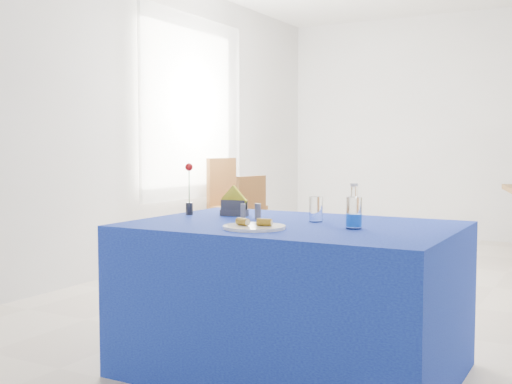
# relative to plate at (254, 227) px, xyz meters

# --- Properties ---
(floor) EXTENTS (7.00, 7.00, 0.00)m
(floor) POSITION_rel_plate_xyz_m (0.11, 2.05, -0.77)
(floor) COLOR beige
(floor) RESTS_ON ground
(room_shell) EXTENTS (7.00, 7.00, 7.00)m
(room_shell) POSITION_rel_plate_xyz_m (0.11, 2.05, 0.98)
(room_shell) COLOR silver
(room_shell) RESTS_ON ground
(window_pane) EXTENTS (0.04, 1.50, 1.60)m
(window_pane) POSITION_rel_plate_xyz_m (-2.36, 2.85, 0.78)
(window_pane) COLOR white
(window_pane) RESTS_ON room_shell
(curtain) EXTENTS (0.04, 1.75, 1.85)m
(curtain) POSITION_rel_plate_xyz_m (-2.29, 2.85, 0.78)
(curtain) COLOR white
(curtain) RESTS_ON room_shell
(plate) EXTENTS (0.30, 0.30, 0.01)m
(plate) POSITION_rel_plate_xyz_m (0.00, 0.00, 0.00)
(plate) COLOR white
(plate) RESTS_ON blue_table
(drinking_glass) EXTENTS (0.07, 0.07, 0.13)m
(drinking_glass) POSITION_rel_plate_xyz_m (0.14, 0.40, 0.06)
(drinking_glass) COLOR white
(drinking_glass) RESTS_ON blue_table
(salt_shaker) EXTENTS (0.03, 0.03, 0.08)m
(salt_shaker) POSITION_rel_plate_xyz_m (-0.23, 0.30, 0.04)
(salt_shaker) COLOR slate
(salt_shaker) RESTS_ON blue_table
(pepper_shaker) EXTENTS (0.03, 0.03, 0.08)m
(pepper_shaker) POSITION_rel_plate_xyz_m (-0.17, 0.35, 0.04)
(pepper_shaker) COLOR slate
(pepper_shaker) RESTS_ON blue_table
(blue_table) EXTENTS (1.60, 1.10, 0.76)m
(blue_table) POSITION_rel_plate_xyz_m (0.07, 0.28, -0.39)
(blue_table) COLOR navy
(blue_table) RESTS_ON floor
(water_bottle) EXTENTS (0.08, 0.08, 0.21)m
(water_bottle) POSITION_rel_plate_xyz_m (0.41, 0.23, 0.06)
(water_bottle) COLOR white
(water_bottle) RESTS_ON blue_table
(napkin_holder) EXTENTS (0.16, 0.08, 0.17)m
(napkin_holder) POSITION_rel_plate_xyz_m (-0.37, 0.44, 0.04)
(napkin_holder) COLOR #38383D
(napkin_holder) RESTS_ON blue_table
(rose_vase) EXTENTS (0.04, 0.04, 0.29)m
(rose_vase) POSITION_rel_plate_xyz_m (-0.63, 0.37, 0.13)
(rose_vase) COLOR #232428
(rose_vase) RESTS_ON blue_table
(chair_win_a) EXTENTS (0.46, 0.46, 0.87)m
(chair_win_a) POSITION_rel_plate_xyz_m (-1.40, 2.61, -0.26)
(chair_win_a) COLOR brown
(chair_win_a) RESTS_ON floor
(chair_win_b) EXTENTS (0.50, 0.50, 1.03)m
(chair_win_b) POSITION_rel_plate_xyz_m (-2.02, 3.12, -0.17)
(chair_win_b) COLOR brown
(chair_win_b) RESTS_ON floor
(banana_pieces) EXTENTS (0.18, 0.08, 0.04)m
(banana_pieces) POSITION_rel_plate_xyz_m (0.00, -0.01, 0.03)
(banana_pieces) COLOR gold
(banana_pieces) RESTS_ON plate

